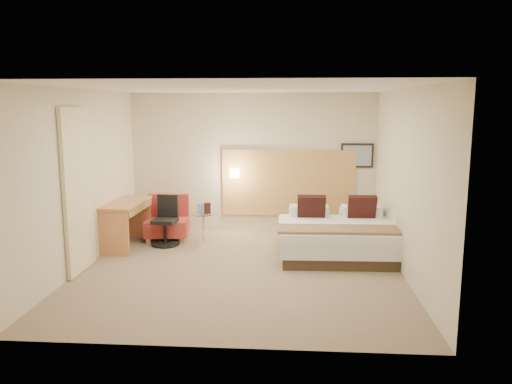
# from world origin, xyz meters

# --- Properties ---
(floor) EXTENTS (4.80, 5.00, 0.02)m
(floor) POSITION_xyz_m (0.00, 0.00, -0.01)
(floor) COLOR #7B6952
(floor) RESTS_ON ground
(ceiling) EXTENTS (4.80, 5.00, 0.02)m
(ceiling) POSITION_xyz_m (0.00, 0.00, 2.71)
(ceiling) COLOR white
(ceiling) RESTS_ON floor
(wall_back) EXTENTS (4.80, 0.02, 2.70)m
(wall_back) POSITION_xyz_m (0.00, 2.51, 1.35)
(wall_back) COLOR beige
(wall_back) RESTS_ON floor
(wall_front) EXTENTS (4.80, 0.02, 2.70)m
(wall_front) POSITION_xyz_m (0.00, -2.51, 1.35)
(wall_front) COLOR beige
(wall_front) RESTS_ON floor
(wall_left) EXTENTS (0.02, 5.00, 2.70)m
(wall_left) POSITION_xyz_m (-2.41, 0.00, 1.35)
(wall_left) COLOR beige
(wall_left) RESTS_ON floor
(wall_right) EXTENTS (0.02, 5.00, 2.70)m
(wall_right) POSITION_xyz_m (2.41, 0.00, 1.35)
(wall_right) COLOR beige
(wall_right) RESTS_ON floor
(headboard_panel) EXTENTS (2.60, 0.04, 1.30)m
(headboard_panel) POSITION_xyz_m (0.70, 2.47, 0.95)
(headboard_panel) COLOR #BE8A4A
(headboard_panel) RESTS_ON wall_back
(art_frame) EXTENTS (0.62, 0.03, 0.47)m
(art_frame) POSITION_xyz_m (2.02, 2.48, 1.50)
(art_frame) COLOR black
(art_frame) RESTS_ON wall_back
(art_canvas) EXTENTS (0.54, 0.01, 0.39)m
(art_canvas) POSITION_xyz_m (2.02, 2.46, 1.50)
(art_canvas) COLOR #7890A5
(art_canvas) RESTS_ON wall_back
(lamp_arm) EXTENTS (0.02, 0.12, 0.02)m
(lamp_arm) POSITION_xyz_m (-0.35, 2.42, 1.15)
(lamp_arm) COLOR silver
(lamp_arm) RESTS_ON wall_back
(lamp_shade) EXTENTS (0.15, 0.15, 0.15)m
(lamp_shade) POSITION_xyz_m (-0.35, 2.36, 1.15)
(lamp_shade) COLOR #FFEDC6
(lamp_shade) RESTS_ON wall_back
(curtain) EXTENTS (0.06, 0.90, 2.42)m
(curtain) POSITION_xyz_m (-2.36, -0.25, 1.22)
(curtain) COLOR beige
(curtain) RESTS_ON wall_left
(bottle_a) EXTENTS (0.07, 0.07, 0.18)m
(bottle_a) POSITION_xyz_m (-0.92, 1.62, 0.59)
(bottle_a) COLOR #7CA5C0
(bottle_a) RESTS_ON side_table
(bottle_b) EXTENTS (0.07, 0.07, 0.18)m
(bottle_b) POSITION_xyz_m (-0.87, 1.67, 0.59)
(bottle_b) COLOR #98B0EB
(bottle_b) RESTS_ON side_table
(menu_folder) EXTENTS (0.13, 0.09, 0.20)m
(menu_folder) POSITION_xyz_m (-0.77, 1.61, 0.60)
(menu_folder) COLOR #321714
(menu_folder) RESTS_ON side_table
(bed) EXTENTS (2.01, 1.95, 0.96)m
(bed) POSITION_xyz_m (1.54, 0.92, 0.31)
(bed) COLOR #392B1C
(bed) RESTS_ON floor
(lounge_chair) EXTENTS (0.82, 0.73, 0.80)m
(lounge_chair) POSITION_xyz_m (-1.53, 1.68, 0.32)
(lounge_chair) COLOR tan
(lounge_chair) RESTS_ON floor
(side_table) EXTENTS (0.59, 0.59, 0.50)m
(side_table) POSITION_xyz_m (-0.84, 1.62, 0.28)
(side_table) COLOR silver
(side_table) RESTS_ON floor
(desk) EXTENTS (0.62, 1.29, 0.79)m
(desk) POSITION_xyz_m (-2.11, 1.13, 0.63)
(desk) COLOR #B57547
(desk) RESTS_ON floor
(desk_chair) EXTENTS (0.54, 0.54, 0.87)m
(desk_chair) POSITION_xyz_m (-1.46, 1.27, 0.36)
(desk_chair) COLOR black
(desk_chair) RESTS_ON floor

